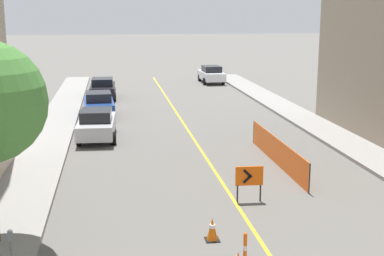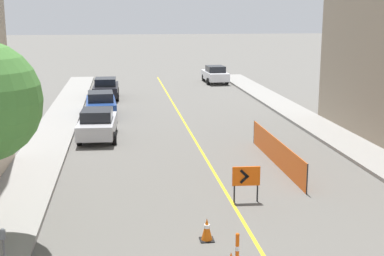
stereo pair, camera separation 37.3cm
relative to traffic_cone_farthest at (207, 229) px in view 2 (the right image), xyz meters
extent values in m
cube|color=gold|center=(1.38, 13.68, -0.34)|extent=(0.12, 50.85, 0.01)
cube|color=gray|center=(-6.03, 13.68, -0.26)|extent=(2.21, 50.85, 0.16)
cube|color=gray|center=(8.78, 13.68, -0.26)|extent=(2.21, 50.85, 0.16)
cube|color=black|center=(0.00, 0.00, -0.32)|extent=(0.41, 0.41, 0.03)
cone|color=orange|center=(0.00, 0.00, 0.02)|extent=(0.33, 0.33, 0.66)
cylinder|color=white|center=(0.00, 0.00, 0.10)|extent=(0.17, 0.17, 0.11)
cylinder|color=white|center=(0.35, -2.45, 0.53)|extent=(0.10, 0.10, 0.12)
sphere|color=#EF560C|center=(0.35, -2.45, 0.88)|extent=(0.10, 0.10, 0.10)
cube|color=#EF560C|center=(1.87, 2.97, 0.61)|extent=(0.97, 0.11, 0.68)
cube|color=black|center=(1.79, 2.93, 0.70)|extent=(0.33, 0.04, 0.33)
cube|color=black|center=(1.79, 2.93, 0.51)|extent=(0.33, 0.04, 0.33)
cylinder|color=black|center=(1.45, 2.97, -0.04)|extent=(0.06, 0.06, 0.60)
cylinder|color=black|center=(2.28, 2.97, -0.04)|extent=(0.06, 0.06, 0.60)
cube|color=#EF560C|center=(4.25, 7.33, 0.24)|extent=(0.03, 7.77, 1.15)
cylinder|color=#262626|center=(4.25, 3.44, 0.24)|extent=(0.05, 0.05, 1.15)
cylinder|color=#262626|center=(4.25, 11.21, 0.24)|extent=(0.05, 0.05, 1.15)
cube|color=#B7B7BC|center=(-3.61, 13.26, 0.34)|extent=(2.01, 4.38, 0.72)
cube|color=black|center=(-3.61, 13.05, 0.98)|extent=(1.62, 2.01, 0.55)
cylinder|color=black|center=(-4.46, 14.59, -0.02)|extent=(0.25, 0.65, 0.64)
cylinder|color=black|center=(-2.75, 14.59, -0.02)|extent=(0.25, 0.65, 0.64)
cylinder|color=black|center=(-4.46, 11.93, -0.02)|extent=(0.25, 0.65, 0.64)
cylinder|color=black|center=(-2.75, 11.93, -0.02)|extent=(0.25, 0.65, 0.64)
cube|color=navy|center=(-3.61, 19.35, 0.34)|extent=(2.01, 4.38, 0.72)
cube|color=black|center=(-3.61, 19.13, 0.98)|extent=(1.62, 2.01, 0.55)
cylinder|color=black|center=(-4.47, 20.68, -0.02)|extent=(0.25, 0.65, 0.64)
cylinder|color=black|center=(-2.76, 20.68, -0.02)|extent=(0.25, 0.65, 0.64)
cylinder|color=black|center=(-4.47, 18.02, -0.02)|extent=(0.25, 0.65, 0.64)
cylinder|color=black|center=(-2.76, 18.02, -0.02)|extent=(0.25, 0.65, 0.64)
cube|color=black|center=(-3.46, 26.41, 0.34)|extent=(1.88, 4.33, 0.72)
cube|color=black|center=(-3.46, 26.19, 0.98)|extent=(1.57, 1.96, 0.55)
cylinder|color=black|center=(-4.31, 27.74, -0.02)|extent=(0.23, 0.64, 0.64)
cylinder|color=black|center=(-2.60, 27.74, -0.02)|extent=(0.23, 0.64, 0.64)
cylinder|color=black|center=(-4.31, 25.07, -0.02)|extent=(0.23, 0.64, 0.64)
cylinder|color=black|center=(-2.60, 25.07, -0.02)|extent=(0.23, 0.64, 0.64)
cube|color=silver|center=(6.34, 34.15, 0.34)|extent=(1.99, 4.37, 0.72)
cube|color=black|center=(6.34, 33.93, 0.98)|extent=(1.61, 2.00, 0.55)
cylinder|color=black|center=(5.49, 35.48, -0.02)|extent=(0.25, 0.65, 0.64)
cylinder|color=black|center=(7.20, 35.48, -0.02)|extent=(0.25, 0.65, 0.64)
cylinder|color=black|center=(5.49, 32.81, -0.02)|extent=(0.25, 0.65, 0.64)
cylinder|color=black|center=(7.20, 32.81, -0.02)|extent=(0.25, 0.65, 0.64)
cube|color=#565B60|center=(-5.27, -1.90, 0.97)|extent=(0.12, 0.10, 0.22)
sphere|color=#565B60|center=(-5.27, -1.90, 1.08)|extent=(0.11, 0.11, 0.11)
camera|label=1|loc=(-2.75, -14.27, 6.22)|focal=50.00mm
camera|label=2|loc=(-2.38, -14.32, 6.22)|focal=50.00mm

